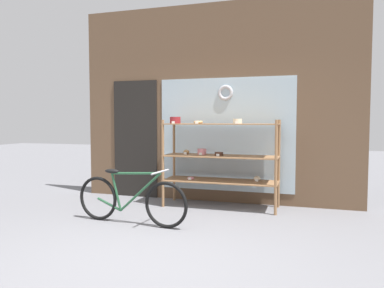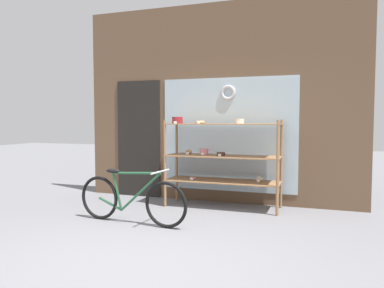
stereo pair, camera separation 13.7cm
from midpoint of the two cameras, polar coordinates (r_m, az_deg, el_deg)
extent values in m
plane|color=slate|center=(4.02, -6.14, -16.69)|extent=(30.00, 30.00, 0.00)
cube|color=brown|center=(6.40, 4.51, 6.20)|extent=(4.82, 0.08, 3.36)
cube|color=#A3B7C1|center=(6.31, 6.13, 1.43)|extent=(2.29, 0.02, 1.90)
cube|color=black|center=(6.87, -7.55, 0.77)|extent=(0.84, 0.03, 2.10)
torus|color=#B7B7BC|center=(6.30, 6.14, 7.79)|extent=(0.26, 0.06, 0.26)
cylinder|color=#8E6642|center=(6.01, -3.49, -2.97)|extent=(0.04, 0.04, 1.40)
cylinder|color=#8E6642|center=(5.58, 13.61, -3.59)|extent=(0.04, 0.04, 1.40)
cylinder|color=#8E6642|center=(6.49, -1.73, -2.48)|extent=(0.04, 0.04, 1.40)
cylinder|color=#8E6642|center=(6.09, 14.08, -2.99)|extent=(0.04, 0.04, 1.40)
cube|color=#8E6642|center=(6.02, 5.34, -5.63)|extent=(1.82, 0.56, 0.02)
cube|color=#8E6642|center=(5.97, 5.36, -1.86)|extent=(1.82, 0.56, 0.02)
cube|color=#8E6642|center=(5.94, 5.39, 3.04)|extent=(1.82, 0.56, 0.02)
cylinder|color=#422619|center=(5.94, 5.09, -1.53)|extent=(0.13, 0.13, 0.06)
cube|color=white|center=(5.86, 4.91, -1.69)|extent=(0.05, 0.00, 0.04)
cylinder|color=pink|center=(6.13, 2.50, -1.17)|extent=(0.14, 0.14, 0.09)
cube|color=white|center=(6.06, 2.28, -1.50)|extent=(0.05, 0.00, 0.04)
ellipsoid|color=beige|center=(6.02, 10.86, -5.23)|extent=(0.11, 0.09, 0.08)
cube|color=white|center=(5.96, 10.77, -5.51)|extent=(0.05, 0.00, 0.04)
ellipsoid|color=#AD7F4C|center=(6.21, 0.12, -1.21)|extent=(0.10, 0.09, 0.07)
cube|color=white|center=(6.15, -0.06, -1.42)|extent=(0.05, 0.00, 0.04)
torus|color=tan|center=(5.91, 1.92, 3.35)|extent=(0.15, 0.15, 0.04)
cube|color=white|center=(5.83, 1.69, 3.31)|extent=(0.05, 0.00, 0.04)
cylinder|color=maroon|center=(6.04, -1.59, 3.66)|extent=(0.17, 0.17, 0.11)
cube|color=white|center=(5.95, -1.91, 3.32)|extent=(0.05, 0.00, 0.04)
cylinder|color=beige|center=(5.90, 7.93, 3.47)|extent=(0.14, 0.14, 0.07)
cube|color=white|center=(5.82, 7.78, 3.28)|extent=(0.05, 0.00, 0.04)
torus|color=pink|center=(6.11, 0.80, -5.23)|extent=(0.12, 0.12, 0.03)
cube|color=white|center=(6.05, 0.60, -5.31)|extent=(0.05, 0.00, 0.04)
torus|color=black|center=(5.45, -13.23, -7.97)|extent=(0.61, 0.10, 0.61)
torus|color=black|center=(4.89, -3.19, -9.23)|extent=(0.61, 0.10, 0.61)
cylinder|color=#235133|center=(5.05, -7.10, -7.29)|extent=(0.63, 0.09, 0.57)
cylinder|color=#235133|center=(5.04, -7.77, -4.42)|extent=(0.74, 0.10, 0.07)
cylinder|color=#235133|center=(5.25, -10.59, -7.12)|extent=(0.17, 0.05, 0.51)
cylinder|color=#235133|center=(5.35, -11.62, -8.91)|extent=(0.38, 0.07, 0.17)
ellipsoid|color=black|center=(5.24, -11.22, -4.03)|extent=(0.23, 0.11, 0.06)
cylinder|color=#B2B2B7|center=(4.85, -4.05, -4.23)|extent=(0.07, 0.46, 0.02)
camera|label=1|loc=(0.07, -89.19, 0.05)|focal=35.00mm
camera|label=2|loc=(0.07, 90.81, -0.05)|focal=35.00mm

